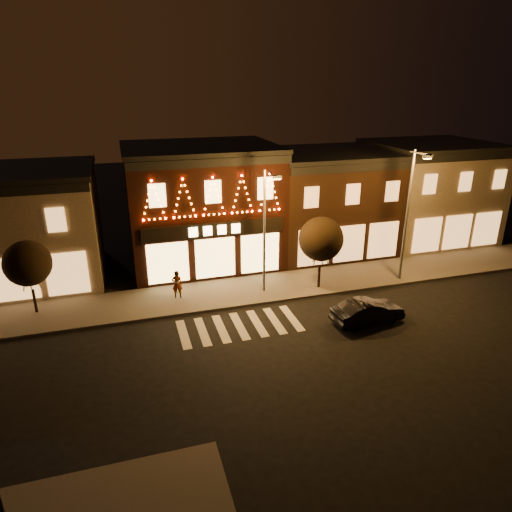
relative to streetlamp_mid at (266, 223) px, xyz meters
name	(u,v)px	position (x,y,z in m)	size (l,w,h in m)	color
ground	(262,368)	(-2.54, -7.32, -4.54)	(120.00, 120.00, 0.00)	black
sidewalk_far	(254,289)	(-0.54, 0.68, -4.47)	(44.00, 4.00, 0.15)	#47423D
building_pulp	(202,205)	(-2.54, 6.65, -0.38)	(10.20, 8.34, 8.30)	black
building_right_a	(326,201)	(6.96, 6.67, -0.78)	(9.20, 8.28, 7.50)	#331D12
building_right_b	(428,191)	(15.96, 6.67, -0.63)	(9.20, 8.28, 7.80)	#6C5D4D
streetlamp_mid	(266,223)	(0.00, 0.00, 0.00)	(0.55, 1.72, 7.49)	#59595E
streetlamp_right	(410,207)	(9.02, -0.81, 0.50)	(0.67, 1.92, 8.34)	#59595E
tree_left	(28,263)	(-13.12, 1.23, -1.46)	(2.51, 2.51, 4.20)	black
tree_right	(321,239)	(3.42, -0.27, -1.21)	(2.72, 2.72, 4.55)	black
dark_sedan	(368,312)	(4.19, -4.95, -3.88)	(1.40, 4.01, 1.32)	black
pedestrian	(177,284)	(-5.27, 0.78, -3.53)	(0.63, 0.41, 1.73)	gray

